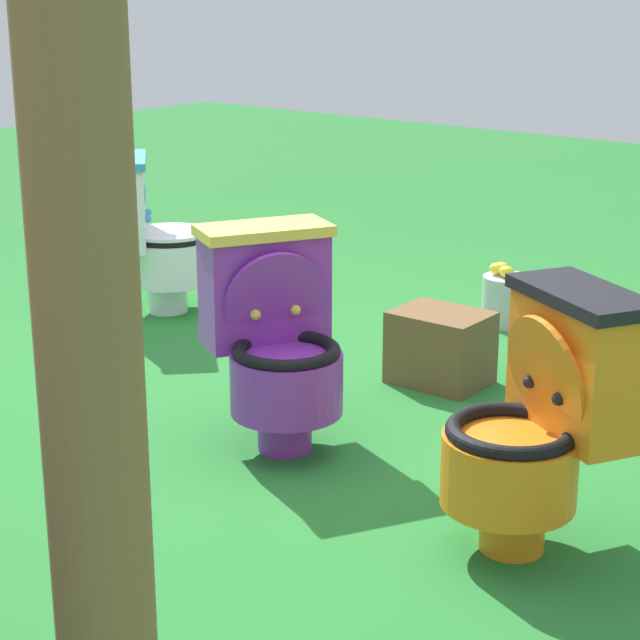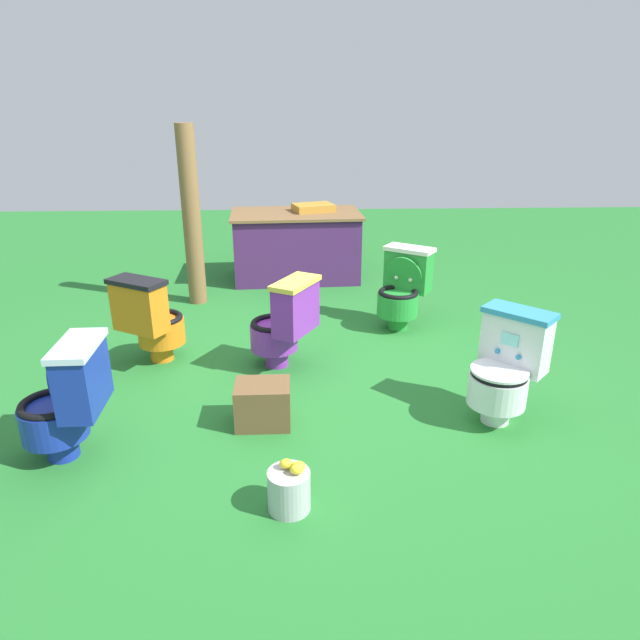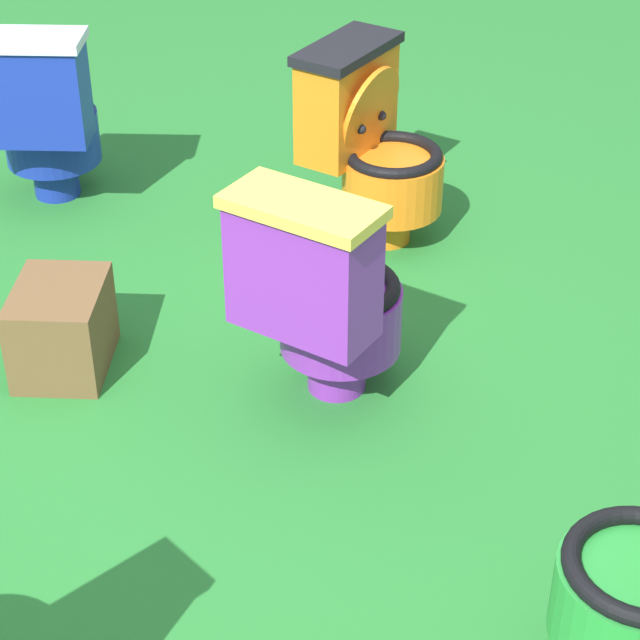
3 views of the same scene
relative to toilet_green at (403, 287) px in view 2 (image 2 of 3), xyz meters
The scene contains 10 objects.
ground 1.40m from the toilet_green, 130.92° to the right, with size 14.00×14.00×0.00m, color #26752D.
toilet_green is the anchor object (origin of this frame).
toilet_purple 1.34m from the toilet_green, 142.20° to the right, with size 0.63×0.59×0.73m.
toilet_orange 2.21m from the toilet_green, 161.25° to the right, with size 0.59×0.63×0.73m.
toilet_blue 3.00m from the toilet_green, 139.12° to the right, with size 0.50×0.44×0.73m.
toilet_white 1.67m from the toilet_green, 77.01° to the right, with size 0.63×0.63×0.73m.
vendor_table 1.83m from the toilet_green, 121.66° to the left, with size 1.51×0.94×0.85m.
wooden_post 2.18m from the toilet_green, 159.40° to the left, with size 0.18×0.18×1.76m, color brown.
small_crate 2.04m from the toilet_green, 125.67° to the right, with size 0.35×0.27×0.28m, color brown.
lemon_bucket 2.69m from the toilet_green, 112.11° to the right, with size 0.22×0.22×0.28m.
Camera 2 is at (-0.06, -3.81, 1.97)m, focal length 31.66 mm.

